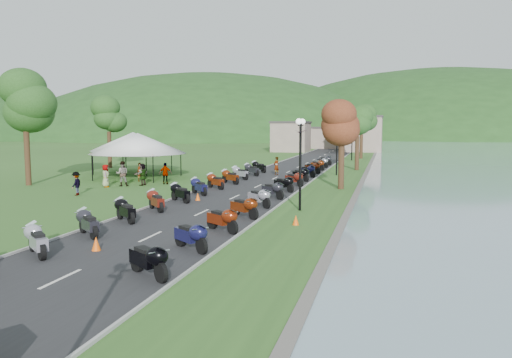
% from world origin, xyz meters
% --- Properties ---
extents(road, '(7.00, 120.00, 0.02)m').
position_xyz_m(road, '(0.00, 40.00, 0.01)').
color(road, '#272729').
rests_on(road, ground).
extents(hills_backdrop, '(360.00, 120.00, 76.00)m').
position_xyz_m(hills_backdrop, '(0.00, 200.00, 0.00)').
color(hills_backdrop, '#285621').
rests_on(hills_backdrop, ground).
extents(far_building, '(18.00, 16.00, 5.00)m').
position_xyz_m(far_building, '(-2.00, 85.00, 2.50)').
color(far_building, gray).
rests_on(far_building, ground).
extents(moto_row_left, '(2.60, 48.09, 1.10)m').
position_xyz_m(moto_row_left, '(-2.64, 15.96, 0.55)').
color(moto_row_left, '#331411').
rests_on(moto_row_left, ground).
extents(moto_row_right, '(2.60, 47.09, 1.10)m').
position_xyz_m(moto_row_right, '(2.57, 27.25, 0.55)').
color(moto_row_right, '#331411').
rests_on(moto_row_right, ground).
extents(vendor_tent_main, '(5.63, 5.63, 4.00)m').
position_xyz_m(vendor_tent_main, '(-11.64, 30.85, 2.00)').
color(vendor_tent_main, silver).
rests_on(vendor_tent_main, ground).
extents(vendor_tent_side, '(5.54, 5.54, 4.00)m').
position_xyz_m(vendor_tent_side, '(-14.54, 35.33, 2.00)').
color(vendor_tent_side, silver).
rests_on(vendor_tent_side, ground).
extents(tree_park_left, '(3.88, 3.88, 10.78)m').
position_xyz_m(tree_park_left, '(-17.59, 24.11, 5.39)').
color(tree_park_left, '#2E5F23').
rests_on(tree_park_left, ground).
extents(tree_lakeside, '(2.72, 2.72, 7.55)m').
position_xyz_m(tree_lakeside, '(6.33, 27.95, 3.77)').
color(tree_lakeside, '#2E5F23').
rests_on(tree_lakeside, ground).
extents(pedestrian_a, '(0.65, 0.70, 1.57)m').
position_xyz_m(pedestrian_a, '(-10.38, 28.79, 0.00)').
color(pedestrian_a, slate).
rests_on(pedestrian_a, ground).
extents(pedestrian_b, '(1.07, 0.85, 1.94)m').
position_xyz_m(pedestrian_b, '(-10.15, 25.45, 0.00)').
color(pedestrian_b, slate).
rests_on(pedestrian_b, ground).
extents(pedestrian_c, '(0.58, 1.08, 1.60)m').
position_xyz_m(pedestrian_c, '(-10.56, 20.14, 0.00)').
color(pedestrian_c, slate).
rests_on(pedestrian_c, ground).
extents(traffic_cone_near, '(0.35, 0.35, 0.55)m').
position_xyz_m(traffic_cone_near, '(-0.90, 7.35, 0.27)').
color(traffic_cone_near, '#F2590C').
rests_on(traffic_cone_near, ground).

